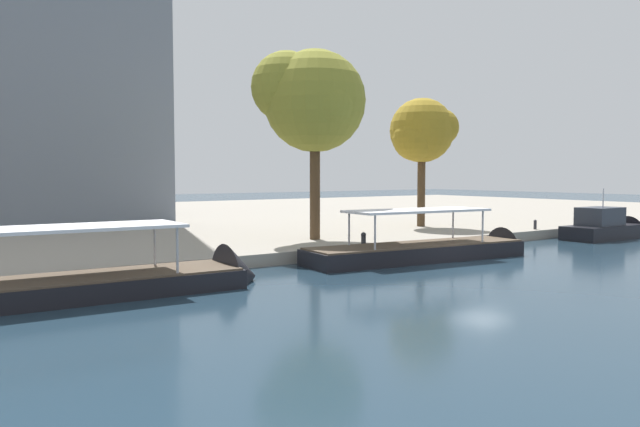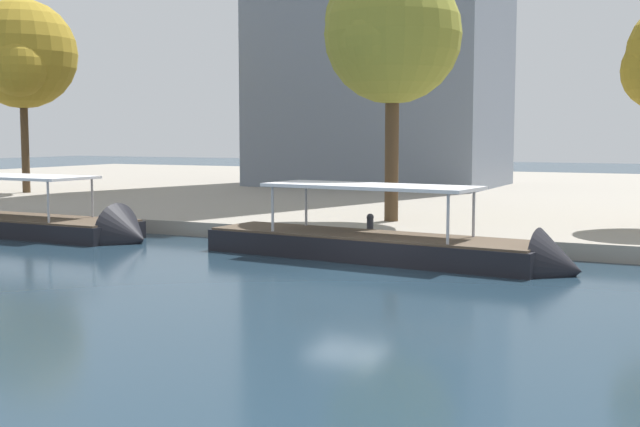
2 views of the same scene
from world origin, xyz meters
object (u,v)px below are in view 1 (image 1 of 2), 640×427
mooring_bollard_0 (364,238)px  tour_boat_1 (433,253)px  mooring_bollard_1 (535,224)px  tree_0 (423,132)px  tree_2 (310,99)px  motor_yacht_2 (608,230)px  tour_boat_0 (113,286)px

mooring_bollard_0 → tour_boat_1: bearing=-53.3°
tour_boat_1 → mooring_bollard_1: size_ratio=20.45×
mooring_bollard_1 → tree_0: size_ratio=0.07×
tree_2 → motor_yacht_2: bearing=-17.2°
motor_yacht_2 → mooring_bollard_1: 5.09m
mooring_bollard_1 → tree_2: size_ratio=0.06×
mooring_bollard_1 → tour_boat_1: bearing=-165.7°
tree_0 → tree_2: bearing=-166.9°
mooring_bollard_0 → tree_2: 8.76m
tour_boat_1 → mooring_bollard_0: tour_boat_1 is taller
mooring_bollard_0 → tree_0: bearing=31.3°
tour_boat_0 → mooring_bollard_1: 30.24m
mooring_bollard_0 → tree_2: size_ratio=0.06×
tour_boat_1 → mooring_bollard_1: bearing=20.0°
tour_boat_0 → tree_0: size_ratio=1.42×
motor_yacht_2 → mooring_bollard_0: 19.94m
mooring_bollard_1 → tree_0: tree_0 is taller
tree_2 → tour_boat_0: bearing=-152.8°
tree_2 → tree_0: bearing=13.1°
mooring_bollard_0 → mooring_bollard_1: (15.63, 0.39, -0.00)m
mooring_bollard_1 → tour_boat_0: bearing=-173.4°
motor_yacht_2 → mooring_bollard_1: bearing=144.3°
tour_boat_0 → mooring_bollard_0: bearing=13.9°
tour_boat_1 → motor_yacht_2: size_ratio=1.78×
motor_yacht_2 → tree_2: 23.15m
mooring_bollard_0 → tree_2: tree_2 is taller
mooring_bollard_0 → mooring_bollard_1: size_ratio=1.01×
tour_boat_1 → tour_boat_0: bearing=-174.1°
mooring_bollard_0 → tour_boat_0: bearing=-168.0°
mooring_bollard_1 → motor_yacht_2: bearing=-35.2°
motor_yacht_2 → tour_boat_0: bearing=-179.6°
tour_boat_0 → tree_2: bearing=29.0°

